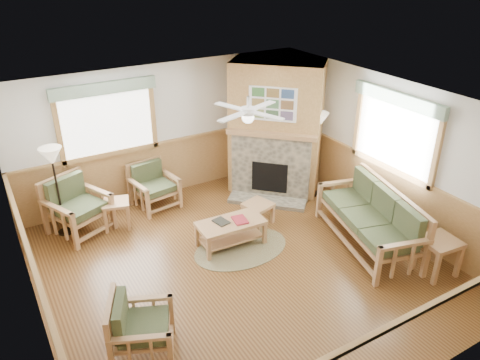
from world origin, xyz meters
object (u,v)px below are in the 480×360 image
sofa (368,218)px  footstool (258,213)px  armchair_back_left (78,207)px  floor_lamp_left (58,192)px  end_table_chairs (117,214)px  coffee_table (231,233)px  armchair_back_right (154,186)px  floor_lamp_right (315,155)px  armchair_left (142,327)px  end_table_sofa (437,256)px

sofa → footstool: sofa is taller
armchair_back_left → floor_lamp_left: size_ratio=0.61×
end_table_chairs → footstool: bearing=-27.7°
coffee_table → sofa: bearing=-27.2°
sofa → armchair_back_right: bearing=-124.4°
floor_lamp_right → sofa: bearing=-100.6°
armchair_left → floor_lamp_left: bearing=28.2°
coffee_table → floor_lamp_left: (-2.39, 1.85, 0.60)m
armchair_back_left → armchair_left: size_ratio=1.20×
armchair_left → armchair_back_left: bearing=23.8°
armchair_back_left → coffee_table: (2.13, -1.75, -0.28)m
armchair_back_right → end_table_sofa: bearing=-63.9°
floor_lamp_right → floor_lamp_left: bearing=167.0°
floor_lamp_left → end_table_sofa: bearing=-41.1°
end_table_sofa → coffee_table: bearing=135.8°
end_table_sofa → floor_lamp_right: (0.00, 3.07, 0.58)m
armchair_back_left → coffee_table: 2.77m
coffee_table → floor_lamp_left: bearing=145.0°
floor_lamp_left → floor_lamp_right: floor_lamp_right is taller
end_table_sofa → floor_lamp_left: 6.37m
armchair_left → coffee_table: size_ratio=0.74×
armchair_back_left → armchair_back_right: size_ratio=1.16×
sofa → footstool: (-1.24, 1.54, -0.30)m
floor_lamp_left → floor_lamp_right: (4.78, -1.10, 0.06)m
armchair_back_left → floor_lamp_left: floor_lamp_left is taller
armchair_back_left → end_table_chairs: size_ratio=1.94×
sofa → floor_lamp_right: bearing=-175.5°
armchair_back_left → floor_lamp_right: floor_lamp_right is taller
floor_lamp_left → floor_lamp_right: 4.90m
sofa → footstool: 2.00m
armchair_back_right → end_table_chairs: 0.97m
armchair_back_right → end_table_chairs: armchair_back_right is taller
end_table_chairs → end_table_sofa: (3.89, -3.89, 0.05)m
armchair_back_right → coffee_table: armchair_back_right is taller
end_table_chairs → footstool: end_table_chairs is taller
armchair_back_right → floor_lamp_left: floor_lamp_left is taller
sofa → armchair_back_right: 4.08m
sofa → armchair_left: sofa is taller
end_table_sofa → armchair_back_right: bearing=125.3°
armchair_left → footstool: 3.50m
end_table_chairs → floor_lamp_left: bearing=162.5°
floor_lamp_left → end_table_chairs: bearing=-17.5°
sofa → floor_lamp_left: floor_lamp_left is taller
end_table_sofa → footstool: (-1.60, 2.69, -0.10)m
coffee_table → floor_lamp_right: 2.59m
end_table_chairs → floor_lamp_right: (3.89, -0.82, 0.63)m
armchair_back_left → floor_lamp_left: bearing=133.6°
armchair_back_right → footstool: 2.12m
sofa → coffee_table: sofa is taller
coffee_table → end_table_sofa: bearing=-41.5°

